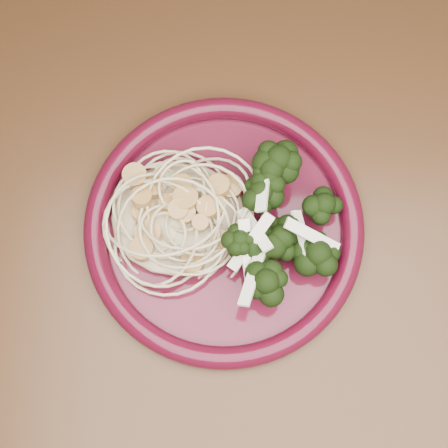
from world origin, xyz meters
The scene contains 6 objects.
dining_table centered at (0.00, 0.00, 0.65)m, with size 1.20×0.80×0.75m.
dinner_plate centered at (-0.10, -0.02, 0.76)m, with size 0.33×0.33×0.02m.
spaghetti_pile centered at (-0.14, -0.01, 0.77)m, with size 0.14×0.12×0.03m, color beige.
scallop_cluster centered at (-0.14, -0.01, 0.81)m, with size 0.12×0.12×0.04m, color tan, non-canonical shape.
broccoli_pile centered at (-0.04, -0.03, 0.78)m, with size 0.09×0.15×0.05m, color black.
onion_garnish centered at (-0.04, -0.03, 0.81)m, with size 0.06×0.10×0.06m, color white, non-canonical shape.
Camera 1 is at (-0.10, -0.18, 1.36)m, focal length 50.00 mm.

